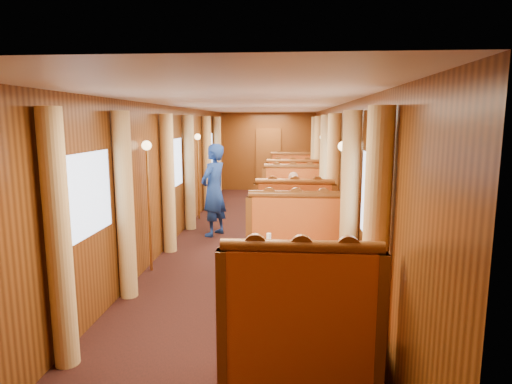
# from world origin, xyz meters

# --- Properties ---
(floor) EXTENTS (3.00, 12.00, 0.01)m
(floor) POSITION_xyz_m (0.00, 0.00, 0.00)
(floor) COLOR black
(floor) RESTS_ON ground
(ceiling) EXTENTS (3.00, 12.00, 0.01)m
(ceiling) POSITION_xyz_m (0.00, 0.00, 2.50)
(ceiling) COLOR silver
(ceiling) RESTS_ON wall_left
(wall_far) EXTENTS (3.00, 0.01, 2.50)m
(wall_far) POSITION_xyz_m (0.00, 6.00, 1.25)
(wall_far) COLOR brown
(wall_far) RESTS_ON floor
(wall_near) EXTENTS (3.00, 0.01, 2.50)m
(wall_near) POSITION_xyz_m (0.00, -6.00, 1.25)
(wall_near) COLOR brown
(wall_near) RESTS_ON floor
(wall_left) EXTENTS (0.01, 12.00, 2.50)m
(wall_left) POSITION_xyz_m (-1.50, 0.00, 1.25)
(wall_left) COLOR brown
(wall_left) RESTS_ON floor
(wall_right) EXTENTS (0.01, 12.00, 2.50)m
(wall_right) POSITION_xyz_m (1.50, 0.00, 1.25)
(wall_right) COLOR brown
(wall_right) RESTS_ON floor
(doorway_far) EXTENTS (0.80, 0.04, 2.00)m
(doorway_far) POSITION_xyz_m (0.00, 5.97, 1.00)
(doorway_far) COLOR brown
(doorway_far) RESTS_ON floor
(table_near) EXTENTS (1.05, 0.72, 0.75)m
(table_near) POSITION_xyz_m (0.75, -3.50, 0.38)
(table_near) COLOR white
(table_near) RESTS_ON floor
(banquette_near_fwd) EXTENTS (1.30, 0.55, 1.34)m
(banquette_near_fwd) POSITION_xyz_m (0.75, -4.51, 0.42)
(banquette_near_fwd) COLOR #AA3012
(banquette_near_fwd) RESTS_ON floor
(banquette_near_aft) EXTENTS (1.30, 0.55, 1.34)m
(banquette_near_aft) POSITION_xyz_m (0.75, -2.49, 0.42)
(banquette_near_aft) COLOR #AA3012
(banquette_near_aft) RESTS_ON floor
(table_mid) EXTENTS (1.05, 0.72, 0.75)m
(table_mid) POSITION_xyz_m (0.75, 0.00, 0.38)
(table_mid) COLOR white
(table_mid) RESTS_ON floor
(banquette_mid_fwd) EXTENTS (1.30, 0.55, 1.34)m
(banquette_mid_fwd) POSITION_xyz_m (0.75, -1.01, 0.42)
(banquette_mid_fwd) COLOR #AA3012
(banquette_mid_fwd) RESTS_ON floor
(banquette_mid_aft) EXTENTS (1.30, 0.55, 1.34)m
(banquette_mid_aft) POSITION_xyz_m (0.75, 1.01, 0.42)
(banquette_mid_aft) COLOR #AA3012
(banquette_mid_aft) RESTS_ON floor
(table_far) EXTENTS (1.05, 0.72, 0.75)m
(table_far) POSITION_xyz_m (0.75, 3.50, 0.38)
(table_far) COLOR white
(table_far) RESTS_ON floor
(banquette_far_fwd) EXTENTS (1.30, 0.55, 1.34)m
(banquette_far_fwd) POSITION_xyz_m (0.75, 2.49, 0.42)
(banquette_far_fwd) COLOR #AA3012
(banquette_far_fwd) RESTS_ON floor
(banquette_far_aft) EXTENTS (1.30, 0.55, 1.34)m
(banquette_far_aft) POSITION_xyz_m (0.75, 4.51, 0.42)
(banquette_far_aft) COLOR #AA3012
(banquette_far_aft) RESTS_ON floor
(tea_tray) EXTENTS (0.38, 0.31, 0.01)m
(tea_tray) POSITION_xyz_m (0.67, -3.51, 0.76)
(tea_tray) COLOR silver
(tea_tray) RESTS_ON table_near
(teapot_left) EXTENTS (0.19, 0.16, 0.14)m
(teapot_left) POSITION_xyz_m (0.55, -3.60, 0.82)
(teapot_left) COLOR silver
(teapot_left) RESTS_ON tea_tray
(teapot_right) EXTENTS (0.17, 0.13, 0.12)m
(teapot_right) POSITION_xyz_m (0.74, -3.62, 0.81)
(teapot_right) COLOR silver
(teapot_right) RESTS_ON tea_tray
(teapot_back) EXTENTS (0.17, 0.13, 0.13)m
(teapot_back) POSITION_xyz_m (0.61, -3.43, 0.82)
(teapot_back) COLOR silver
(teapot_back) RESTS_ON tea_tray
(fruit_plate) EXTENTS (0.23, 0.23, 0.05)m
(fruit_plate) POSITION_xyz_m (1.02, -3.63, 0.77)
(fruit_plate) COLOR white
(fruit_plate) RESTS_ON table_near
(cup_inboard) EXTENTS (0.08, 0.08, 0.26)m
(cup_inboard) POSITION_xyz_m (0.35, -3.40, 0.86)
(cup_inboard) COLOR white
(cup_inboard) RESTS_ON table_near
(cup_outboard) EXTENTS (0.08, 0.08, 0.26)m
(cup_outboard) POSITION_xyz_m (0.44, -3.27, 0.86)
(cup_outboard) COLOR white
(cup_outboard) RESTS_ON table_near
(rose_vase_mid) EXTENTS (0.06, 0.06, 0.36)m
(rose_vase_mid) POSITION_xyz_m (0.73, -0.02, 0.93)
(rose_vase_mid) COLOR silver
(rose_vase_mid) RESTS_ON table_mid
(rose_vase_far) EXTENTS (0.06, 0.06, 0.36)m
(rose_vase_far) POSITION_xyz_m (0.76, 3.49, 0.93)
(rose_vase_far) COLOR silver
(rose_vase_far) RESTS_ON table_far
(window_left_near) EXTENTS (0.01, 1.20, 0.90)m
(window_left_near) POSITION_xyz_m (-1.49, -3.50, 1.45)
(window_left_near) COLOR #98ADCC
(window_left_near) RESTS_ON wall_left
(curtain_left_near_a) EXTENTS (0.22, 0.22, 2.35)m
(curtain_left_near_a) POSITION_xyz_m (-1.38, -4.28, 1.18)
(curtain_left_near_a) COLOR #E0BA73
(curtain_left_near_a) RESTS_ON floor
(curtain_left_near_b) EXTENTS (0.22, 0.22, 2.35)m
(curtain_left_near_b) POSITION_xyz_m (-1.38, -2.72, 1.18)
(curtain_left_near_b) COLOR #E0BA73
(curtain_left_near_b) RESTS_ON floor
(window_right_near) EXTENTS (0.01, 1.20, 0.90)m
(window_right_near) POSITION_xyz_m (1.49, -3.50, 1.45)
(window_right_near) COLOR #98ADCC
(window_right_near) RESTS_ON wall_right
(curtain_right_near_a) EXTENTS (0.22, 0.22, 2.35)m
(curtain_right_near_a) POSITION_xyz_m (1.38, -4.28, 1.18)
(curtain_right_near_a) COLOR #E0BA73
(curtain_right_near_a) RESTS_ON floor
(curtain_right_near_b) EXTENTS (0.22, 0.22, 2.35)m
(curtain_right_near_b) POSITION_xyz_m (1.38, -2.72, 1.18)
(curtain_right_near_b) COLOR #E0BA73
(curtain_right_near_b) RESTS_ON floor
(window_left_mid) EXTENTS (0.01, 1.20, 0.90)m
(window_left_mid) POSITION_xyz_m (-1.49, 0.00, 1.45)
(window_left_mid) COLOR #98ADCC
(window_left_mid) RESTS_ON wall_left
(curtain_left_mid_a) EXTENTS (0.22, 0.22, 2.35)m
(curtain_left_mid_a) POSITION_xyz_m (-1.38, -0.78, 1.18)
(curtain_left_mid_a) COLOR #E0BA73
(curtain_left_mid_a) RESTS_ON floor
(curtain_left_mid_b) EXTENTS (0.22, 0.22, 2.35)m
(curtain_left_mid_b) POSITION_xyz_m (-1.38, 0.78, 1.18)
(curtain_left_mid_b) COLOR #E0BA73
(curtain_left_mid_b) RESTS_ON floor
(window_right_mid) EXTENTS (0.01, 1.20, 0.90)m
(window_right_mid) POSITION_xyz_m (1.49, 0.00, 1.45)
(window_right_mid) COLOR #98ADCC
(window_right_mid) RESTS_ON wall_right
(curtain_right_mid_a) EXTENTS (0.22, 0.22, 2.35)m
(curtain_right_mid_a) POSITION_xyz_m (1.38, -0.78, 1.18)
(curtain_right_mid_a) COLOR #E0BA73
(curtain_right_mid_a) RESTS_ON floor
(curtain_right_mid_b) EXTENTS (0.22, 0.22, 2.35)m
(curtain_right_mid_b) POSITION_xyz_m (1.38, 0.78, 1.18)
(curtain_right_mid_b) COLOR #E0BA73
(curtain_right_mid_b) RESTS_ON floor
(window_left_far) EXTENTS (0.01, 1.20, 0.90)m
(window_left_far) POSITION_xyz_m (-1.49, 3.50, 1.45)
(window_left_far) COLOR #98ADCC
(window_left_far) RESTS_ON wall_left
(curtain_left_far_a) EXTENTS (0.22, 0.22, 2.35)m
(curtain_left_far_a) POSITION_xyz_m (-1.38, 2.72, 1.18)
(curtain_left_far_a) COLOR #E0BA73
(curtain_left_far_a) RESTS_ON floor
(curtain_left_far_b) EXTENTS (0.22, 0.22, 2.35)m
(curtain_left_far_b) POSITION_xyz_m (-1.38, 4.28, 1.18)
(curtain_left_far_b) COLOR #E0BA73
(curtain_left_far_b) RESTS_ON floor
(window_right_far) EXTENTS (0.01, 1.20, 0.90)m
(window_right_far) POSITION_xyz_m (1.49, 3.50, 1.45)
(window_right_far) COLOR #98ADCC
(window_right_far) RESTS_ON wall_right
(curtain_right_far_a) EXTENTS (0.22, 0.22, 2.35)m
(curtain_right_far_a) POSITION_xyz_m (1.38, 2.72, 1.18)
(curtain_right_far_a) COLOR #E0BA73
(curtain_right_far_a) RESTS_ON floor
(curtain_right_far_b) EXTENTS (0.22, 0.22, 2.35)m
(curtain_right_far_b) POSITION_xyz_m (1.38, 4.28, 1.18)
(curtain_right_far_b) COLOR #E0BA73
(curtain_right_far_b) RESTS_ON floor
(sconce_left_fore) EXTENTS (0.14, 0.14, 1.95)m
(sconce_left_fore) POSITION_xyz_m (-1.40, -1.75, 1.38)
(sconce_left_fore) COLOR #BF8C3F
(sconce_left_fore) RESTS_ON floor
(sconce_right_fore) EXTENTS (0.14, 0.14, 1.95)m
(sconce_right_fore) POSITION_xyz_m (1.40, -1.75, 1.38)
(sconce_right_fore) COLOR #BF8C3F
(sconce_right_fore) RESTS_ON floor
(sconce_left_aft) EXTENTS (0.14, 0.14, 1.95)m
(sconce_left_aft) POSITION_xyz_m (-1.40, 1.75, 1.38)
(sconce_left_aft) COLOR #BF8C3F
(sconce_left_aft) RESTS_ON floor
(sconce_right_aft) EXTENTS (0.14, 0.14, 1.95)m
(sconce_right_aft) POSITION_xyz_m (1.40, 1.75, 1.38)
(sconce_right_aft) COLOR #BF8C3F
(sconce_right_aft) RESTS_ON floor
(steward) EXTENTS (0.67, 0.78, 1.80)m
(steward) POSITION_xyz_m (-0.80, 0.32, 0.90)
(steward) COLOR navy
(steward) RESTS_ON floor
(passenger) EXTENTS (0.40, 0.44, 0.76)m
(passenger) POSITION_xyz_m (0.75, 0.80, 0.74)
(passenger) COLOR beige
(passenger) RESTS_ON banquette_mid_aft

